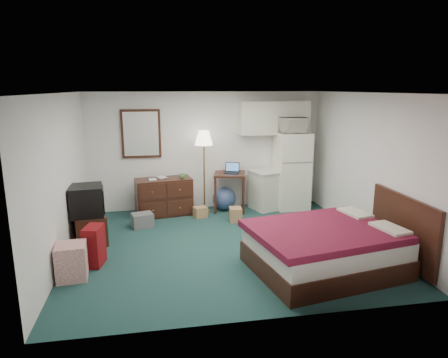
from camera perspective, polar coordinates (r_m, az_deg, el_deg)
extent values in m
cube|color=#1A3B3E|center=(6.79, 0.06, -9.41)|extent=(5.00, 4.50, 0.01)
cube|color=white|center=(6.28, 0.07, 12.21)|extent=(5.00, 4.50, 0.01)
cube|color=white|center=(8.60, -2.59, 4.03)|extent=(5.00, 0.01, 2.50)
cube|color=white|center=(4.29, 5.41, -5.17)|extent=(5.00, 0.01, 2.50)
cube|color=white|center=(6.47, -22.29, 0.09)|extent=(0.01, 4.50, 2.50)
cube|color=white|center=(7.28, 19.84, 1.63)|extent=(0.01, 4.50, 2.50)
sphere|color=#344978|center=(8.58, 0.03, -2.81)|extent=(0.50, 0.50, 0.50)
imported|color=white|center=(8.55, 9.70, 7.85)|extent=(0.60, 0.36, 0.40)
imported|color=olive|center=(8.12, -10.72, 0.54)|extent=(0.15, 0.03, 0.20)
imported|color=olive|center=(8.24, -9.45, 0.84)|extent=(0.16, 0.09, 0.22)
imported|color=#528F47|center=(8.19, -6.02, 0.50)|extent=(0.14, 0.12, 0.12)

